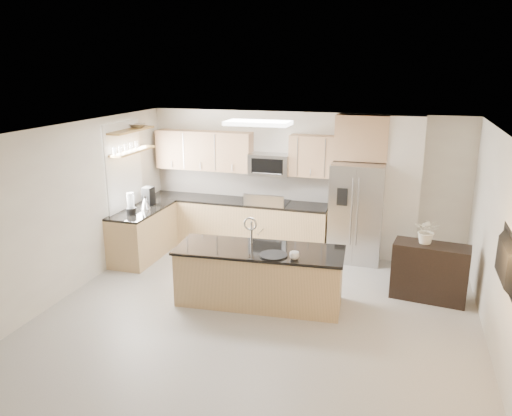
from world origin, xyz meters
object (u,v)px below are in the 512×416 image
(cup, at_px, (294,256))
(coffee_maker, at_px, (148,196))
(microwave, at_px, (270,165))
(refrigerator, at_px, (356,212))
(platter, at_px, (273,255))
(kettle, at_px, (145,203))
(bowl, at_px, (137,125))
(flower_vase, at_px, (428,224))
(television, at_px, (501,261))
(island, at_px, (259,276))
(credenza, at_px, (430,272))
(blender, at_px, (131,205))
(range, at_px, (268,225))

(cup, xyz_separation_m, coffee_maker, (-3.16, 1.72, 0.18))
(microwave, relative_size, refrigerator, 0.43)
(platter, bearing_deg, kettle, 152.95)
(refrigerator, xyz_separation_m, coffee_maker, (-3.75, -0.72, 0.19))
(bowl, height_order, flower_vase, bowl)
(microwave, bearing_deg, kettle, -150.50)
(cup, height_order, television, television)
(microwave, xyz_separation_m, island, (0.49, -2.36, -1.20))
(bowl, bearing_deg, credenza, -7.26)
(platter, distance_m, coffee_maker, 3.32)
(microwave, relative_size, flower_vase, 1.27)
(coffee_maker, bearing_deg, cup, -28.50)
(island, xyz_separation_m, coffee_maker, (-2.59, 1.47, 0.65))
(cup, bearing_deg, blender, 161.29)
(blender, xyz_separation_m, kettle, (0.05, 0.39, -0.06))
(range, relative_size, flower_vase, 1.91)
(island, height_order, kettle, island)
(credenza, distance_m, television, 2.06)
(bowl, bearing_deg, microwave, 20.54)
(credenza, relative_size, flower_vase, 1.81)
(platter, xyz_separation_m, flower_vase, (2.06, 1.10, 0.31))
(kettle, relative_size, television, 0.22)
(island, relative_size, kettle, 10.80)
(credenza, relative_size, blender, 2.82)
(microwave, relative_size, blender, 1.98)
(refrigerator, relative_size, blender, 4.63)
(credenza, height_order, platter, platter)
(cup, bearing_deg, platter, 173.08)
(kettle, distance_m, television, 5.93)
(island, distance_m, cup, 0.78)
(coffee_maker, bearing_deg, credenza, -6.98)
(cup, bearing_deg, microwave, 112.25)
(credenza, height_order, coffee_maker, coffee_maker)
(kettle, height_order, coffee_maker, coffee_maker)
(kettle, bearing_deg, microwave, 29.50)
(bowl, distance_m, flower_vase, 5.25)
(blender, xyz_separation_m, television, (5.58, -1.70, 0.26))
(microwave, height_order, flower_vase, microwave)
(microwave, distance_m, television, 4.79)
(blender, xyz_separation_m, bowl, (-0.18, 0.70, 1.29))
(credenza, bearing_deg, island, -153.50)
(kettle, height_order, television, television)
(coffee_maker, height_order, flower_vase, flower_vase)
(refrigerator, height_order, coffee_maker, refrigerator)
(platter, height_order, flower_vase, flower_vase)
(range, bearing_deg, refrigerator, -1.60)
(microwave, height_order, bowl, bowl)
(kettle, bearing_deg, platter, -27.05)
(flower_vase, bearing_deg, kettle, 176.20)
(credenza, bearing_deg, cup, -142.11)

